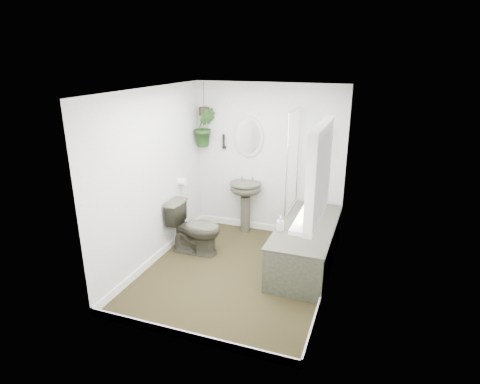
% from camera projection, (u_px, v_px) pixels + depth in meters
% --- Properties ---
extents(floor, '(2.30, 2.80, 0.02)m').
position_uv_depth(floor, '(236.00, 272.00, 5.21)').
color(floor, black).
rests_on(floor, ground).
extents(ceiling, '(2.30, 2.80, 0.02)m').
position_uv_depth(ceiling, '(235.00, 89.00, 4.45)').
color(ceiling, white).
rests_on(ceiling, ground).
extents(wall_back, '(2.30, 0.02, 2.30)m').
position_uv_depth(wall_back, '(268.00, 160.00, 6.08)').
color(wall_back, silver).
rests_on(wall_back, ground).
extents(wall_front, '(2.30, 0.02, 2.30)m').
position_uv_depth(wall_front, '(181.00, 235.00, 3.57)').
color(wall_front, silver).
rests_on(wall_front, ground).
extents(wall_left, '(0.02, 2.80, 2.30)m').
position_uv_depth(wall_left, '(152.00, 178.00, 5.20)').
color(wall_left, silver).
rests_on(wall_left, ground).
extents(wall_right, '(0.02, 2.80, 2.30)m').
position_uv_depth(wall_right, '(333.00, 199.00, 4.45)').
color(wall_right, silver).
rests_on(wall_right, ground).
extents(skirting, '(2.30, 2.80, 0.10)m').
position_uv_depth(skirting, '(236.00, 268.00, 5.19)').
color(skirting, white).
rests_on(skirting, floor).
extents(bathtub, '(0.72, 1.72, 0.58)m').
position_uv_depth(bathtub, '(306.00, 245.00, 5.30)').
color(bathtub, '#3F3E31').
rests_on(bathtub, floor).
extents(bath_screen, '(0.04, 0.72, 1.40)m').
position_uv_depth(bath_screen, '(293.00, 161.00, 5.51)').
color(bath_screen, silver).
rests_on(bath_screen, bathtub).
extents(shower_box, '(0.20, 0.10, 0.35)m').
position_uv_depth(shower_box, '(322.00, 139.00, 5.63)').
color(shower_box, white).
rests_on(shower_box, wall_back).
extents(oval_mirror, '(0.46, 0.03, 0.62)m').
position_uv_depth(oval_mirror, '(248.00, 137.00, 6.03)').
color(oval_mirror, beige).
rests_on(oval_mirror, wall_back).
extents(wall_sconce, '(0.04, 0.04, 0.22)m').
position_uv_depth(wall_sconce, '(224.00, 141.00, 6.18)').
color(wall_sconce, black).
rests_on(wall_sconce, wall_back).
extents(toilet_roll_holder, '(0.11, 0.11, 0.11)m').
position_uv_depth(toilet_roll_holder, '(182.00, 182.00, 5.88)').
color(toilet_roll_holder, white).
rests_on(toilet_roll_holder, wall_left).
extents(window_recess, '(0.08, 1.00, 0.90)m').
position_uv_depth(window_recess, '(320.00, 172.00, 3.69)').
color(window_recess, white).
rests_on(window_recess, wall_right).
extents(window_sill, '(0.18, 1.00, 0.04)m').
position_uv_depth(window_sill, '(310.00, 213.00, 3.85)').
color(window_sill, white).
rests_on(window_sill, wall_right).
extents(window_blinds, '(0.01, 0.86, 0.76)m').
position_uv_depth(window_blinds, '(315.00, 172.00, 3.70)').
color(window_blinds, white).
rests_on(window_blinds, wall_right).
extents(toilet, '(0.74, 0.43, 0.75)m').
position_uv_depth(toilet, '(195.00, 227.00, 5.62)').
color(toilet, '#3F3E31').
rests_on(toilet, floor).
extents(pedestal_sink, '(0.54, 0.49, 0.82)m').
position_uv_depth(pedestal_sink, '(245.00, 207.00, 6.27)').
color(pedestal_sink, '#3F3E31').
rests_on(pedestal_sink, floor).
extents(sill_plant, '(0.24, 0.21, 0.23)m').
position_uv_depth(sill_plant, '(318.00, 191.00, 4.07)').
color(sill_plant, black).
rests_on(sill_plant, window_sill).
extents(hanging_plant, '(0.41, 0.37, 0.60)m').
position_uv_depth(hanging_plant, '(205.00, 127.00, 6.09)').
color(hanging_plant, black).
rests_on(hanging_plant, ceiling).
extents(soap_bottle, '(0.11, 0.11, 0.19)m').
position_uv_depth(soap_bottle, '(280.00, 223.00, 5.01)').
color(soap_bottle, black).
rests_on(soap_bottle, bathtub).
extents(hanging_pot, '(0.16, 0.16, 0.12)m').
position_uv_depth(hanging_pot, '(204.00, 111.00, 6.01)').
color(hanging_pot, black).
rests_on(hanging_pot, ceiling).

